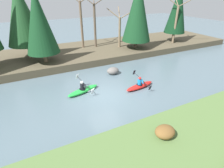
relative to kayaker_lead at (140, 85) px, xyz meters
The scene contains 14 objects.
ground_plane 3.06m from the kayaker_lead, behind, with size 90.00×90.00×0.00m, color slate.
riverbank_far 10.47m from the kayaker_lead, 106.93° to the left, with size 44.00×8.47×0.74m.
conifer_tree_mid_left 13.25m from the kayaker_lead, 127.07° to the left, with size 3.66×3.66×7.24m.
conifer_tree_centre 10.73m from the kayaker_lead, 129.09° to the left, with size 3.08×3.08×6.71m.
conifer_tree_mid_right 10.36m from the kayaker_lead, 59.40° to the left, with size 3.43×3.43×7.77m.
conifer_tree_right 14.94m from the kayaker_lead, 36.56° to the left, with size 2.83×2.83×7.37m.
bare_tree_upstream 11.82m from the kayaker_lead, 95.84° to the left, with size 3.91×3.86×7.13m.
bare_tree_mid_upstream 11.36m from the kayaker_lead, 87.73° to the left, with size 3.72×3.68×6.77m.
bare_tree_mid_downstream 10.16m from the kayaker_lead, 71.47° to the left, with size 2.65×2.61×4.72m.
bare_tree_downstream 13.56m from the kayaker_lead, 35.83° to the left, with size 3.51×3.46×6.35m.
shrub_clump_nearest 6.20m from the kayaker_lead, 113.74° to the right, with size 1.03×0.86×0.56m.
kayaker_lead is the anchor object (origin of this frame).
kayaker_middle 4.50m from the kayaker_lead, 162.07° to the left, with size 2.77×2.03×1.20m.
boulder_midstream 3.52m from the kayaker_lead, 102.17° to the left, with size 1.16×0.91×0.66m.
Camera 1 is at (-4.55, -10.38, 6.93)m, focal length 28.00 mm.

